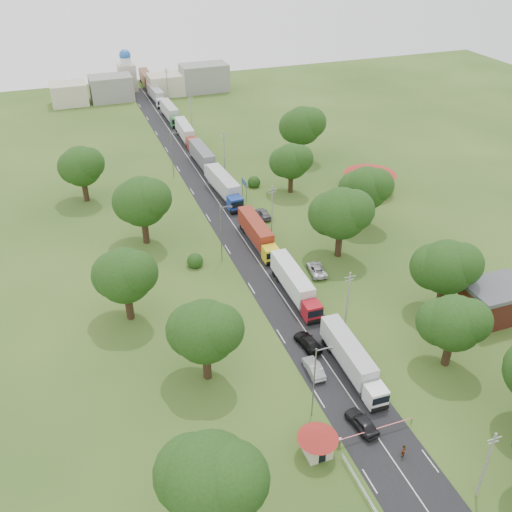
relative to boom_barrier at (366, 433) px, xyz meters
name	(u,v)px	position (x,y,z in m)	size (l,w,h in m)	color
ground	(289,306)	(1.36, 25.00, -0.89)	(260.00, 260.00, 0.00)	#2B4918
road	(244,240)	(1.36, 45.00, -0.89)	(8.00, 200.00, 0.04)	black
boom_barrier	(366,433)	(0.00, 0.00, 0.00)	(9.22, 0.35, 1.18)	slate
guard_booth	(318,439)	(-5.84, 0.00, 1.27)	(4.40, 4.40, 3.45)	beige
info_sign	(244,185)	(6.56, 60.00, 2.11)	(0.12, 3.10, 4.10)	slate
pole_0	(486,465)	(6.86, -10.00, 3.79)	(1.60, 0.24, 9.00)	gray
pole_1	(348,299)	(6.86, 18.00, 3.79)	(1.60, 0.24, 9.00)	gray
pole_2	(272,209)	(6.86, 46.00, 3.79)	(1.60, 0.24, 9.00)	gray
pole_3	(224,151)	(6.86, 74.00, 3.79)	(1.60, 0.24, 9.00)	gray
pole_4	(191,112)	(6.86, 102.00, 3.79)	(1.60, 0.24, 9.00)	gray
pole_5	(167,83)	(6.86, 130.00, 3.79)	(1.60, 0.24, 9.00)	gray
lamp_0	(315,379)	(-3.99, 5.00, 4.66)	(2.03, 0.22, 10.00)	slate
lamp_1	(222,231)	(-3.99, 40.00, 4.66)	(2.03, 0.22, 10.00)	slate
lamp_2	(173,153)	(-3.99, 75.00, 4.66)	(2.03, 0.22, 10.00)	slate
tree_2	(453,322)	(15.35, 7.14, 5.70)	(8.00, 8.00, 10.10)	#382616
tree_3	(446,266)	(21.35, 17.16, 6.33)	(8.80, 8.80, 11.07)	#382616
tree_4	(341,213)	(14.34, 35.17, 6.96)	(9.60, 9.60, 12.05)	#382616
tree_5	(366,188)	(23.35, 43.16, 6.33)	(8.80, 8.80, 11.07)	#382616
tree_6	(291,161)	(16.35, 60.14, 5.70)	(8.00, 8.00, 10.10)	#382616
tree_7	(302,125)	(25.34, 75.17, 6.96)	(9.60, 9.60, 12.05)	#382616
tree_9	(210,478)	(-18.66, -4.83, 6.96)	(9.60, 9.60, 12.05)	#382616
tree_10	(205,331)	(-13.65, 15.16, 6.33)	(8.80, 8.80, 11.07)	#382616
tree_11	(124,275)	(-20.65, 30.16, 6.33)	(8.80, 8.80, 11.07)	#382616
tree_12	(142,201)	(-14.66, 50.17, 6.96)	(9.60, 9.60, 12.05)	#382616
tree_13	(81,166)	(-22.65, 70.16, 6.33)	(8.80, 8.80, 11.07)	#382616
house_brick	(495,301)	(27.36, 13.00, 1.76)	(8.60, 6.60, 5.20)	maroon
house_cream	(370,174)	(31.36, 55.00, 2.75)	(10.08, 10.08, 5.80)	beige
distant_town	(148,85)	(2.04, 135.00, 2.60)	(52.00, 8.00, 8.00)	gray
church	(127,73)	(-2.64, 143.00, 4.50)	(5.00, 5.00, 12.30)	beige
truck_0	(351,358)	(3.42, 9.96, 1.17)	(2.65, 14.04, 3.89)	white
truck_1	(295,283)	(3.16, 27.16, 1.23)	(2.62, 14.42, 4.00)	maroon
truck_2	(257,233)	(3.15, 43.14, 1.22)	(2.46, 14.33, 3.97)	yellow
truck_3	(225,186)	(3.28, 62.36, 1.38)	(3.44, 15.48, 4.27)	navy
truck_4	(203,157)	(3.28, 78.33, 1.30)	(2.79, 14.91, 4.13)	silver
truck_5	(186,132)	(3.59, 95.22, 1.22)	(2.74, 14.37, 3.98)	#9E2B18
truck_6	(170,112)	(3.41, 111.69, 1.22)	(2.69, 14.40, 3.99)	#2A7133
truck_7	(156,95)	(3.18, 128.71, 1.14)	(2.99, 13.85, 3.83)	silver
truck_8	(147,79)	(3.65, 146.32, 1.30)	(2.82, 14.94, 4.14)	brown
car_lane_front	(362,422)	(0.36, 1.50, -0.09)	(1.89, 4.69, 1.60)	black
car_lane_mid	(314,368)	(-1.03, 11.26, -0.16)	(1.56, 4.47, 1.47)	#A5A8AE
car_lane_rear	(308,342)	(0.36, 16.01, -0.17)	(2.02, 4.97, 1.44)	black
car_verge_near	(317,269)	(8.81, 31.44, -0.18)	(2.37, 5.13, 1.43)	silver
car_verge_far	(263,214)	(7.42, 51.72, -0.10)	(1.86, 4.63, 1.58)	#515358
pedestrian_near	(404,451)	(2.56, -3.50, -0.09)	(0.59, 0.38, 1.61)	gray
pedestrian_booth	(330,453)	(-4.81, -1.00, -0.12)	(0.75, 0.59, 1.55)	gray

